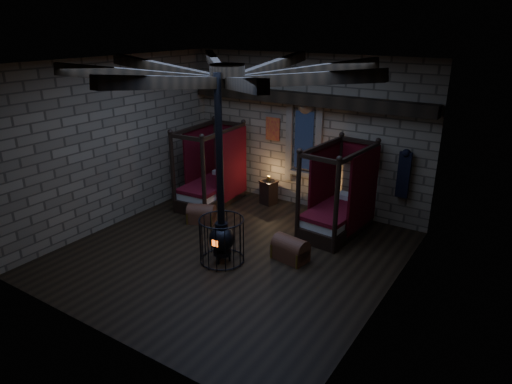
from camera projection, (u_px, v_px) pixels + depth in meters
The scene contains 8 objects.
room at pixel (230, 86), 9.16m from camera, with size 7.02×7.02×4.29m.
bed_left at pixel (212, 185), 13.09m from camera, with size 1.25×2.19×2.22m.
bed_right at pixel (338, 211), 11.31m from camera, with size 1.28×2.18×2.19m.
trunk_left at pixel (201, 214), 11.91m from camera, with size 0.81×0.67×0.51m.
trunk_right at pixel (290, 249), 10.03m from camera, with size 0.83×0.60×0.56m.
nightstand_left at pixel (269, 192), 13.10m from camera, with size 0.52×0.51×0.84m.
nightstand_right at pixel (322, 203), 12.33m from camera, with size 0.47×0.45×0.76m.
stove at pixel (222, 236), 9.85m from camera, with size 0.98×0.98×4.05m.
Camera 1 is at (5.51, -7.45, 4.97)m, focal length 32.00 mm.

